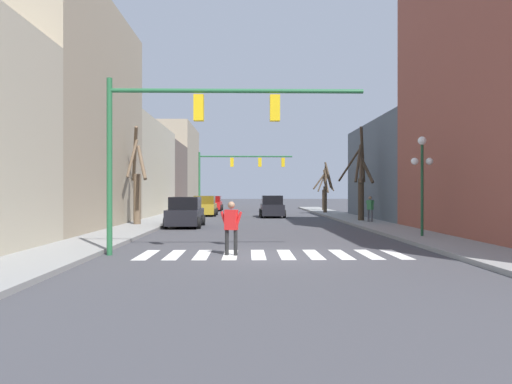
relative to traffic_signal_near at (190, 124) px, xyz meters
name	(u,v)px	position (x,y,z in m)	size (l,w,h in m)	color
ground_plane	(273,256)	(2.66, -0.32, -4.21)	(240.00, 240.00, 0.00)	#424247
sidewalk_left	(58,254)	(-4.08, -0.32, -4.14)	(2.53, 90.00, 0.15)	gray
sidewalk_right	(483,253)	(9.40, -0.32, -4.14)	(2.53, 90.00, 0.15)	gray
building_row_left	(128,158)	(-8.35, 26.80, 0.70)	(6.00, 65.83, 12.24)	#BCB299
building_row_right	(482,124)	(13.67, 8.68, 1.24)	(6.00, 33.44, 13.92)	#934C3D
crosswalk_stripes	(272,254)	(2.66, 0.05, -4.21)	(8.55, 2.60, 0.01)	white
traffic_signal_near	(190,124)	(0.00, 0.00, 0.00)	(8.27, 0.28, 5.69)	#236038
traffic_signal_far	(236,167)	(0.85, 30.55, 0.11)	(8.79, 0.28, 5.72)	#236038
street_lamp_right_corner	(422,165)	(9.33, 5.04, -1.06)	(0.95, 0.36, 4.24)	#1E4C2D
car_at_intersection	(205,206)	(-1.67, 25.71, -3.43)	(2.05, 4.11, 1.68)	#A38423
car_parked_left_far	(272,207)	(3.87, 23.52, -3.42)	(1.97, 4.37, 1.72)	black
car_parked_left_mid	(213,204)	(-1.71, 36.91, -3.48)	(1.97, 4.47, 1.56)	red
car_parked_right_far	(185,213)	(-1.68, 12.61, -3.41)	(2.02, 4.40, 1.73)	black
pedestrian_on_right_sidewalk	(370,207)	(9.55, 14.86, -3.12)	(0.45, 0.62, 1.60)	#4C4C51
pedestrian_near_right_corner	(231,223)	(1.34, -0.11, -3.19)	(0.73, 0.34, 1.73)	black
street_tree_left_far	(137,183)	(-4.55, 13.05, -1.68)	(1.72, 3.93, 5.73)	brown
street_tree_left_near	(325,190)	(9.77, 34.27, -2.04)	(1.62, 2.32, 4.14)	#473828
street_tree_left_mid	(361,181)	(9.33, 16.43, -1.47)	(1.86, 3.05, 6.19)	#473828
street_tree_right_far	(326,189)	(8.96, 28.60, -1.97)	(1.90, 1.61, 4.55)	#473828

